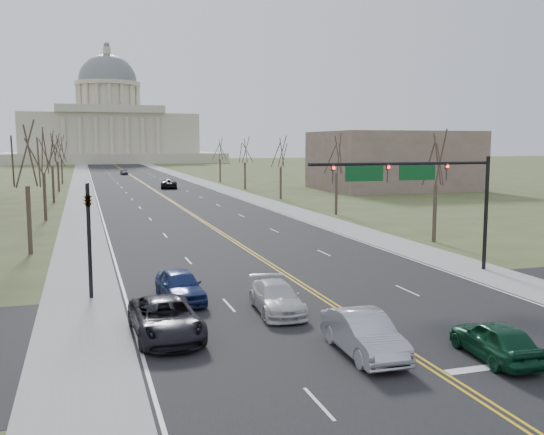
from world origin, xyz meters
TOP-DOWN VIEW (x-y plane):
  - ground at (0.00, 0.00)m, footprint 600.00×600.00m
  - road at (0.00, 110.00)m, footprint 20.00×380.00m
  - cross_road at (0.00, 6.00)m, footprint 120.00×14.00m
  - sidewalk_left at (-12.00, 110.00)m, footprint 4.00×380.00m
  - sidewalk_right at (12.00, 110.00)m, footprint 4.00×380.00m
  - center_line at (0.00, 110.00)m, footprint 0.42×380.00m
  - edge_line_left at (-9.80, 110.00)m, footprint 0.15×380.00m
  - edge_line_right at (9.80, 110.00)m, footprint 0.15×380.00m
  - capitol at (0.00, 249.91)m, footprint 90.00×60.00m
  - signal_mast at (7.45, 13.50)m, footprint 12.12×0.44m
  - signal_left at (-11.50, 13.50)m, footprint 0.32×0.36m
  - tree_r_0 at (15.50, 24.00)m, footprint 3.74×3.74m
  - tree_l_0 at (-15.50, 28.00)m, footprint 3.96×3.96m
  - tree_r_1 at (15.50, 44.00)m, footprint 3.74×3.74m
  - tree_l_1 at (-15.50, 48.00)m, footprint 3.96×3.96m
  - tree_r_2 at (15.50, 64.00)m, footprint 3.74×3.74m
  - tree_l_2 at (-15.50, 68.00)m, footprint 3.96×3.96m
  - tree_r_3 at (15.50, 84.00)m, footprint 3.74×3.74m
  - tree_l_3 at (-15.50, 88.00)m, footprint 3.96×3.96m
  - tree_r_4 at (15.50, 104.00)m, footprint 3.74×3.74m
  - tree_l_4 at (-15.50, 108.00)m, footprint 3.96×3.96m
  - bldg_right_mass at (40.00, 76.00)m, footprint 25.00×20.00m
  - car_nb_inner_lead at (2.71, -0.35)m, footprint 2.07×4.45m
  - car_sb_inner_lead at (-1.74, 1.56)m, footprint 1.85×4.97m
  - car_sb_outer_lead at (-8.63, 5.96)m, footprint 2.79×5.75m
  - car_sb_inner_second at (-3.13, 8.06)m, footprint 2.34×5.04m
  - car_sb_outer_second at (-7.19, 11.46)m, footprint 2.28×4.91m
  - car_far_nb at (2.98, 89.72)m, footprint 3.56×6.35m
  - car_far_sb at (-1.52, 139.50)m, footprint 2.10×4.33m

SIDE VIEW (x-z plane):
  - ground at x=0.00m, z-range 0.00..0.00m
  - road at x=0.00m, z-range 0.00..0.01m
  - cross_road at x=0.00m, z-range 0.00..0.01m
  - sidewalk_left at x=-12.00m, z-range 0.00..0.03m
  - sidewalk_right at x=12.00m, z-range 0.00..0.03m
  - center_line at x=0.00m, z-range 0.01..0.02m
  - edge_line_left at x=-9.80m, z-range 0.01..0.02m
  - edge_line_right at x=9.80m, z-range 0.01..0.02m
  - car_sb_inner_second at x=-3.13m, z-range 0.01..1.44m
  - car_far_sb at x=-1.52m, z-range 0.01..1.44m
  - car_nb_inner_lead at x=2.71m, z-range 0.01..1.49m
  - car_sb_outer_lead at x=-8.63m, z-range 0.01..1.59m
  - car_sb_inner_lead at x=-1.74m, z-range 0.01..1.63m
  - car_sb_outer_second at x=-7.19m, z-range 0.01..1.64m
  - car_far_nb at x=2.98m, z-range 0.01..1.69m
  - signal_left at x=-11.50m, z-range 0.71..6.71m
  - bldg_right_mass at x=40.00m, z-range 0.00..10.00m
  - signal_mast at x=7.45m, z-range 2.16..9.36m
  - tree_r_0 at x=15.50m, z-range 2.30..10.80m
  - tree_r_1 at x=15.50m, z-range 2.30..10.80m
  - tree_r_2 at x=15.50m, z-range 2.30..10.80m
  - tree_r_3 at x=15.50m, z-range 2.30..10.80m
  - tree_r_4 at x=15.50m, z-range 2.30..10.80m
  - tree_l_0 at x=-15.50m, z-range 2.44..11.44m
  - tree_l_1 at x=-15.50m, z-range 2.44..11.44m
  - tree_l_2 at x=-15.50m, z-range 2.44..11.44m
  - tree_l_3 at x=-15.50m, z-range 2.44..11.44m
  - tree_l_4 at x=-15.50m, z-range 2.44..11.44m
  - capitol at x=0.00m, z-range -10.80..39.20m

